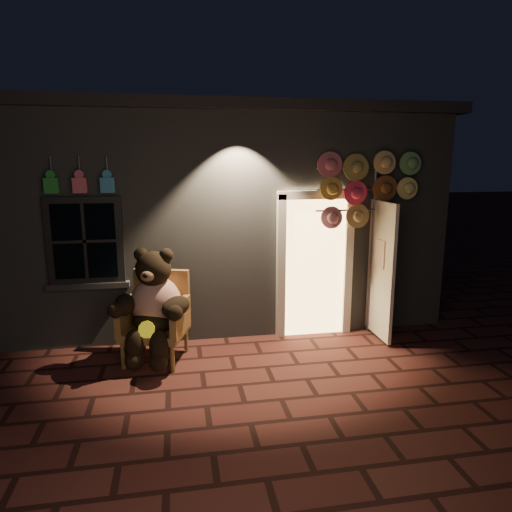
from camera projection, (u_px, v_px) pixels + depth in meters
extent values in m
plane|color=#50241E|center=(239.00, 385.00, 5.43)|extent=(60.00, 60.00, 0.00)
cube|color=slate|center=(211.00, 211.00, 8.95)|extent=(7.00, 5.00, 3.30)
cube|color=black|center=(209.00, 119.00, 8.59)|extent=(7.30, 5.30, 0.16)
cube|color=black|center=(85.00, 241.00, 6.19)|extent=(1.00, 0.10, 1.20)
cube|color=black|center=(85.00, 241.00, 6.17)|extent=(0.82, 0.06, 1.02)
cube|color=slate|center=(89.00, 285.00, 6.32)|extent=(1.10, 0.14, 0.08)
cube|color=#F4C06D|center=(314.00, 267.00, 6.87)|extent=(0.92, 0.10, 2.10)
cube|color=beige|center=(281.00, 269.00, 6.74)|extent=(0.12, 0.12, 2.20)
cube|color=beige|center=(348.00, 266.00, 6.92)|extent=(0.12, 0.12, 2.20)
cube|color=beige|center=(317.00, 195.00, 6.61)|extent=(1.16, 0.12, 0.12)
cube|color=beige|center=(381.00, 270.00, 6.66)|extent=(0.05, 0.80, 2.00)
cube|color=#23832B|center=(51.00, 186.00, 5.90)|extent=(0.18, 0.07, 0.20)
cylinder|color=#59595E|center=(51.00, 166.00, 5.91)|extent=(0.02, 0.02, 0.25)
cube|color=#C14F60|center=(80.00, 185.00, 5.96)|extent=(0.18, 0.07, 0.20)
cylinder|color=#59595E|center=(79.00, 166.00, 5.97)|extent=(0.02, 0.02, 0.25)
cube|color=teal|center=(108.00, 185.00, 6.02)|extent=(0.18, 0.07, 0.20)
cylinder|color=#59595E|center=(107.00, 166.00, 6.03)|extent=(0.02, 0.02, 0.25)
cube|color=#9E753D|center=(155.00, 331.00, 6.03)|extent=(0.95, 0.91, 0.11)
cube|color=#9E753D|center=(162.00, 296.00, 6.27)|extent=(0.76, 0.32, 0.77)
cube|color=#9E753D|center=(127.00, 315.00, 6.01)|extent=(0.28, 0.65, 0.44)
cube|color=#9E753D|center=(181.00, 317.00, 5.91)|extent=(0.28, 0.65, 0.44)
cylinder|color=#9E753D|center=(123.00, 356.00, 5.82)|extent=(0.05, 0.05, 0.35)
cylinder|color=#9E753D|center=(173.00, 359.00, 5.73)|extent=(0.05, 0.05, 0.35)
cylinder|color=#9E753D|center=(141.00, 338.00, 6.41)|extent=(0.05, 0.05, 0.35)
cylinder|color=#9E753D|center=(186.00, 340.00, 6.33)|extent=(0.05, 0.05, 0.35)
ellipsoid|color=#AE3212|center=(156.00, 303.00, 5.99)|extent=(0.81, 0.72, 0.71)
ellipsoid|color=black|center=(155.00, 320.00, 5.96)|extent=(0.68, 0.62, 0.33)
sphere|color=black|center=(153.00, 269.00, 5.85)|extent=(0.58, 0.58, 0.46)
sphere|color=black|center=(141.00, 254.00, 5.86)|extent=(0.18, 0.18, 0.18)
sphere|color=black|center=(166.00, 255.00, 5.82)|extent=(0.18, 0.18, 0.18)
ellipsoid|color=#996845|center=(147.00, 276.00, 5.65)|extent=(0.21, 0.17, 0.14)
ellipsoid|color=black|center=(125.00, 305.00, 5.82)|extent=(0.28, 0.48, 0.26)
ellipsoid|color=black|center=(176.00, 307.00, 5.73)|extent=(0.49, 0.53, 0.26)
ellipsoid|color=black|center=(135.00, 345.00, 5.74)|extent=(0.26, 0.26, 0.44)
ellipsoid|color=black|center=(160.00, 347.00, 5.70)|extent=(0.26, 0.26, 0.44)
sphere|color=black|center=(134.00, 361.00, 5.72)|extent=(0.24, 0.24, 0.24)
sphere|color=black|center=(159.00, 362.00, 5.67)|extent=(0.24, 0.24, 0.24)
cylinder|color=yellow|center=(147.00, 329.00, 5.67)|extent=(0.24, 0.15, 0.21)
cylinder|color=#59595E|center=(372.00, 246.00, 6.86)|extent=(0.04, 0.04, 2.71)
cylinder|color=#59595E|center=(357.00, 168.00, 6.55)|extent=(1.20, 0.03, 0.03)
cylinder|color=#59595E|center=(356.00, 189.00, 6.61)|extent=(1.20, 0.03, 0.03)
cylinder|color=#59595E|center=(355.00, 210.00, 6.68)|extent=(1.20, 0.03, 0.03)
cylinder|color=#BC5B68|center=(331.00, 165.00, 6.41)|extent=(0.34, 0.11, 0.34)
cylinder|color=#9F8C42|center=(359.00, 165.00, 6.45)|extent=(0.34, 0.11, 0.34)
cylinder|color=#E3B86B|center=(386.00, 165.00, 6.49)|extent=(0.34, 0.11, 0.34)
cylinder|color=#70AF61|center=(410.00, 165.00, 6.62)|extent=(0.34, 0.11, 0.34)
cylinder|color=gold|center=(331.00, 190.00, 6.46)|extent=(0.34, 0.11, 0.34)
cylinder|color=#E83359|center=(358.00, 190.00, 6.49)|extent=(0.34, 0.11, 0.34)
cylinder|color=brown|center=(383.00, 189.00, 6.62)|extent=(0.34, 0.11, 0.34)
cylinder|color=#FBE878|center=(409.00, 189.00, 6.66)|extent=(0.34, 0.11, 0.34)
cylinder|color=pink|center=(330.00, 215.00, 6.50)|extent=(0.34, 0.11, 0.34)
cylinder|color=#947F4E|center=(355.00, 214.00, 6.62)|extent=(0.34, 0.11, 0.34)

